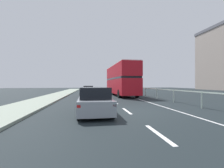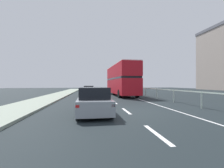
# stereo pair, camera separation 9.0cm
# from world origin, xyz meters

# --- Properties ---
(ground_plane) EXTENTS (73.78, 120.00, 0.10)m
(ground_plane) POSITION_xyz_m (0.00, 0.00, -0.05)
(ground_plane) COLOR black
(near_sidewalk_kerb) EXTENTS (2.99, 80.00, 0.14)m
(near_sidewalk_kerb) POSITION_xyz_m (-6.78, 0.00, 0.07)
(near_sidewalk_kerb) COLOR gray
(near_sidewalk_kerb) RESTS_ON ground
(lane_paint_markings) EXTENTS (3.17, 46.00, 0.01)m
(lane_paint_markings) POSITION_xyz_m (1.83, 8.87, 0.00)
(lane_paint_markings) COLOR silver
(lane_paint_markings) RESTS_ON ground
(bridge_side_railing) EXTENTS (0.10, 42.00, 1.14)m
(bridge_side_railing) POSITION_xyz_m (5.25, 9.00, 0.92)
(bridge_side_railing) COLOR #A9BBAD
(bridge_side_railing) RESTS_ON ground
(double_decker_bus_red) EXTENTS (2.83, 10.96, 4.37)m
(double_decker_bus_red) POSITION_xyz_m (2.20, 12.64, 2.34)
(double_decker_bus_red) COLOR #AD111C
(double_decker_bus_red) RESTS_ON ground
(hatchback_car_near) EXTENTS (1.84, 4.11, 1.47)m
(hatchback_car_near) POSITION_xyz_m (-1.98, -0.56, 0.70)
(hatchback_car_near) COLOR gray
(hatchback_car_near) RESTS_ON ground
(sedan_car_ahead) EXTENTS (1.86, 4.44, 1.35)m
(sedan_car_ahead) POSITION_xyz_m (-2.48, 18.06, 0.65)
(sedan_car_ahead) COLOR gray
(sedan_car_ahead) RESTS_ON ground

